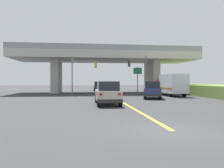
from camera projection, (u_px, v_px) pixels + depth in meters
ground at (106, 93)px, 38.68m from camera, size 160.00×160.00×0.00m
overpass_bridge at (105, 60)px, 38.61m from camera, size 31.60×9.98×7.95m
lane_divider_stripe at (120, 101)px, 22.16m from camera, size 0.20×27.24×0.01m
suv_lead at (107, 93)px, 18.53m from camera, size 1.99×4.74×2.02m
suv_crossing at (152, 90)px, 25.25m from camera, size 3.16×4.92×2.02m
box_truck at (171, 85)px, 29.89m from camera, size 2.33×6.73×2.98m
sedan_oncoming at (98, 86)px, 46.01m from camera, size 2.00×4.70×2.02m
traffic_signal_nearside at (140, 70)px, 32.30m from camera, size 2.84×0.36×5.95m
traffic_signal_farside at (81, 70)px, 31.56m from camera, size 3.73×0.36×5.78m
highway_sign at (138, 74)px, 36.02m from camera, size 1.49×0.17×4.51m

